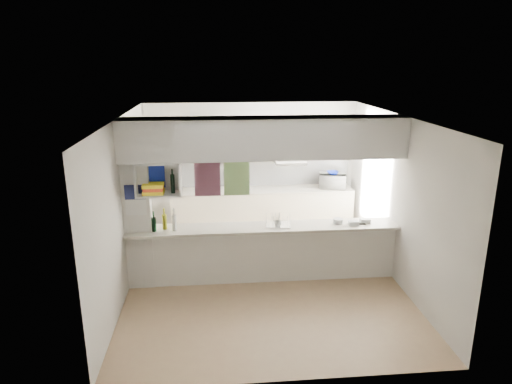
{
  "coord_description": "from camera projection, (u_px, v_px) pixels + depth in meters",
  "views": [
    {
      "loc": [
        -0.73,
        -6.59,
        3.41
      ],
      "look_at": [
        -0.07,
        0.5,
        1.33
      ],
      "focal_mm": 32.0,
      "sensor_mm": 36.0,
      "label": 1
    }
  ],
  "objects": [
    {
      "name": "servery_partition",
      "position": [
        253.0,
        180.0,
        6.84
      ],
      "size": [
        4.2,
        0.5,
        2.6
      ],
      "color": "silver",
      "rests_on": "floor"
    },
    {
      "name": "kitchen_run",
      "position": [
        260.0,
        193.0,
        9.14
      ],
      "size": [
        3.6,
        0.63,
        2.24
      ],
      "color": "beige",
      "rests_on": "floor"
    },
    {
      "name": "floor",
      "position": [
        264.0,
        280.0,
        7.32
      ],
      "size": [
        4.8,
        4.8,
        0.0
      ],
      "primitive_type": "plane",
      "color": "tan",
      "rests_on": "ground"
    },
    {
      "name": "knife_block",
      "position": [
        239.0,
        184.0,
        9.09
      ],
      "size": [
        0.12,
        0.1,
        0.2
      ],
      "primitive_type": "cube",
      "rotation": [
        0.0,
        0.0,
        0.2
      ],
      "color": "brown",
      "rests_on": "bench_top"
    },
    {
      "name": "plastic_tubs",
      "position": [
        350.0,
        221.0,
        7.17
      ],
      "size": [
        0.59,
        0.23,
        0.08
      ],
      "color": "silver",
      "rests_on": "breakfast_bar"
    },
    {
      "name": "wine_bottles",
      "position": [
        165.0,
        222.0,
        6.86
      ],
      "size": [
        0.37,
        0.15,
        0.35
      ],
      "color": "black",
      "rests_on": "breakfast_bar"
    },
    {
      "name": "wall_back",
      "position": [
        251.0,
        167.0,
        9.25
      ],
      "size": [
        4.2,
        0.0,
        4.2
      ],
      "primitive_type": "plane",
      "rotation": [
        1.57,
        0.0,
        0.0
      ],
      "color": "silver",
      "rests_on": "floor"
    },
    {
      "name": "microwave",
      "position": [
        332.0,
        181.0,
        9.13
      ],
      "size": [
        0.59,
        0.46,
        0.29
      ],
      "primitive_type": "imported",
      "rotation": [
        0.0,
        0.0,
        2.93
      ],
      "color": "white",
      "rests_on": "bench_top"
    },
    {
      "name": "wall_left",
      "position": [
        123.0,
        207.0,
        6.77
      ],
      "size": [
        0.0,
        4.8,
        4.8
      ],
      "primitive_type": "plane",
      "rotation": [
        1.57,
        0.0,
        1.57
      ],
      "color": "silver",
      "rests_on": "floor"
    },
    {
      "name": "wall_right",
      "position": [
        397.0,
        199.0,
        7.14
      ],
      "size": [
        0.0,
        4.8,
        4.8
      ],
      "primitive_type": "plane",
      "rotation": [
        1.57,
        0.0,
        -1.57
      ],
      "color": "silver",
      "rests_on": "floor"
    },
    {
      "name": "ceiling",
      "position": [
        264.0,
        117.0,
        6.59
      ],
      "size": [
        4.8,
        4.8,
        0.0
      ],
      "primitive_type": "plane",
      "color": "white",
      "rests_on": "wall_back"
    },
    {
      "name": "bowl",
      "position": [
        333.0,
        173.0,
        9.06
      ],
      "size": [
        0.23,
        0.23,
        0.06
      ],
      "primitive_type": "imported",
      "color": "navy",
      "rests_on": "microwave"
    },
    {
      "name": "cubby_shelf",
      "position": [
        158.0,
        180.0,
        6.64
      ],
      "size": [
        0.65,
        0.35,
        0.5
      ],
      "color": "white",
      "rests_on": "bulkhead"
    },
    {
      "name": "utensil_jar",
      "position": [
        234.0,
        186.0,
        9.06
      ],
      "size": [
        0.1,
        0.1,
        0.14
      ],
      "primitive_type": "cylinder",
      "color": "black",
      "rests_on": "bench_top"
    },
    {
      "name": "cup",
      "position": [
        278.0,
        223.0,
        7.02
      ],
      "size": [
        0.13,
        0.13,
        0.09
      ],
      "primitive_type": "imported",
      "rotation": [
        0.0,
        0.0,
        -0.23
      ],
      "color": "white",
      "rests_on": "dish_rack"
    },
    {
      "name": "dish_rack",
      "position": [
        278.0,
        220.0,
        7.09
      ],
      "size": [
        0.42,
        0.34,
        0.21
      ],
      "rotation": [
        0.0,
        0.0,
        -0.14
      ],
      "color": "silver",
      "rests_on": "breakfast_bar"
    }
  ]
}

